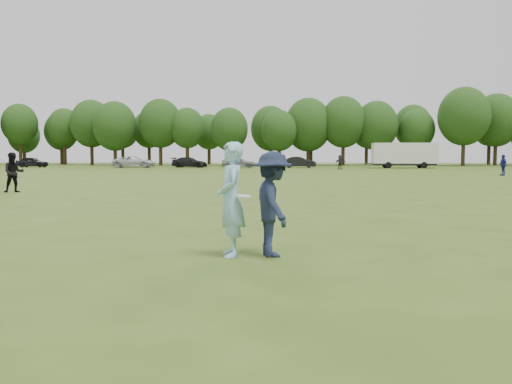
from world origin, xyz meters
TOP-DOWN VIEW (x-y plane):
  - ground at (0.00, 0.00)m, footprint 200.00×200.00m
  - thrower at (-0.10, -0.50)m, footprint 0.66×0.85m
  - defender at (0.65, -0.42)m, footprint 1.04×1.39m
  - player_far_a at (-12.40, 14.70)m, footprint 1.17×1.09m
  - player_far_b at (18.38, 36.76)m, footprint 0.58×1.10m
  - player_far_d at (6.16, 54.05)m, footprint 1.57×1.31m
  - car_a at (-34.47, 60.24)m, footprint 4.17×1.83m
  - car_c at (-20.28, 59.59)m, footprint 5.64×3.02m
  - car_d at (-13.10, 60.70)m, footprint 4.93×2.53m
  - car_e at (-6.54, 59.86)m, footprint 4.47×2.19m
  - car_f at (1.42, 60.60)m, footprint 4.46×1.77m
  - disc_in_play at (0.15, -0.68)m, footprint 0.27×0.27m
  - cargo_trailer at (14.72, 59.95)m, footprint 9.00×2.75m
  - treeline at (2.81, 76.90)m, footprint 130.35×18.39m

SIDE VIEW (x-z plane):
  - ground at x=0.00m, z-range 0.00..0.00m
  - car_d at x=-13.10m, z-range 0.00..1.37m
  - car_a at x=-34.47m, z-range 0.00..1.40m
  - car_f at x=1.42m, z-range 0.00..1.44m
  - car_e at x=-6.54m, z-range 0.00..1.47m
  - car_c at x=-20.28m, z-range 0.00..1.51m
  - player_far_d at x=6.16m, z-range 0.00..1.69m
  - player_far_b at x=18.38m, z-range 0.00..1.79m
  - defender at x=0.65m, z-range 0.00..1.91m
  - player_far_a at x=-12.40m, z-range 0.00..1.92m
  - thrower at x=-0.10m, z-range 0.00..2.08m
  - disc_in_play at x=0.15m, z-range 1.09..1.14m
  - cargo_trailer at x=14.72m, z-range 0.18..3.38m
  - treeline at x=2.81m, z-range 0.39..12.13m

